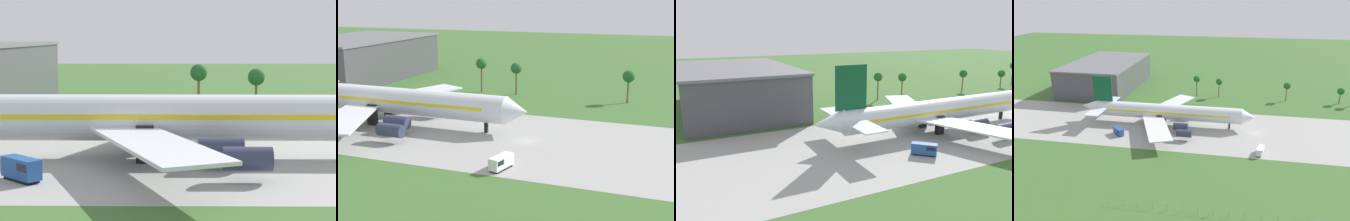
% 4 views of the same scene
% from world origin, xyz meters
% --- Properties ---
extents(jet_airliner, '(75.44, 57.71, 20.13)m').
position_xyz_m(jet_airliner, '(-38.22, 2.83, 5.72)').
color(jet_airliner, silver).
rests_on(jet_airliner, ground_plane).
extents(baggage_tug, '(5.61, 5.42, 2.84)m').
position_xyz_m(baggage_tug, '(-54.11, -11.45, 1.51)').
color(baggage_tug, black).
rests_on(baggage_tug, ground_plane).
extents(terminal_building, '(36.72, 61.20, 15.77)m').
position_xyz_m(terminal_building, '(-85.92, 54.09, 7.90)').
color(terminal_building, '#47474C').
rests_on(terminal_building, ground_plane).
extents(palm_tree_row, '(112.61, 3.60, 12.08)m').
position_xyz_m(palm_tree_row, '(23.24, 46.37, 8.31)').
color(palm_tree_row, brown).
rests_on(palm_tree_row, ground_plane).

